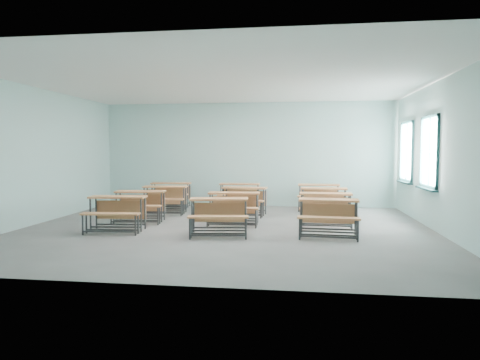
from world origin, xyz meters
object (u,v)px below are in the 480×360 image
at_px(desk_unit_r1c0, 139,201).
at_px(desk_unit_r3c2, 319,193).
at_px(desk_unit_r2c2, 324,197).
at_px(desk_unit_r2c1, 244,196).
at_px(desk_unit_r0c0, 116,208).
at_px(desk_unit_r1c1, 234,203).
at_px(desk_unit_r0c2, 328,212).
at_px(desk_unit_r3c1, 239,192).
at_px(desk_unit_r0c1, 219,211).
at_px(desk_unit_r2c0, 164,195).
at_px(desk_unit_r3c0, 170,191).
at_px(desk_unit_r1c2, 326,204).

relative_size(desk_unit_r1c0, desk_unit_r3c2, 1.04).
bearing_deg(desk_unit_r2c2, desk_unit_r2c1, -175.35).
xyz_separation_m(desk_unit_r0c0, desk_unit_r1c1, (2.36, 1.17, 0.00)).
distance_m(desk_unit_r0c0, desk_unit_r0c2, 4.46).
bearing_deg(desk_unit_r3c1, desk_unit_r0c1, -88.90).
height_order(desk_unit_r1c1, desk_unit_r2c2, same).
bearing_deg(desk_unit_r2c1, desk_unit_r2c0, -175.49).
height_order(desk_unit_r2c1, desk_unit_r2c2, same).
bearing_deg(desk_unit_r2c0, desk_unit_r3c0, 94.75).
distance_m(desk_unit_r1c2, desk_unit_r2c0, 4.47).
height_order(desk_unit_r1c1, desk_unit_r1c2, same).
distance_m(desk_unit_r3c0, desk_unit_r3c2, 4.44).
relative_size(desk_unit_r3c1, desk_unit_r3c2, 0.98).
bearing_deg(desk_unit_r1c0, desk_unit_r2c1, 23.84).
xyz_separation_m(desk_unit_r0c2, desk_unit_r3c0, (-4.45, 3.82, 0.00)).
distance_m(desk_unit_r0c1, desk_unit_r3c0, 4.56).
height_order(desk_unit_r2c0, desk_unit_r3c2, same).
relative_size(desk_unit_r2c2, desk_unit_r3c0, 0.99).
distance_m(desk_unit_r0c2, desk_unit_r1c2, 1.25).
relative_size(desk_unit_r0c2, desk_unit_r3c1, 1.03).
distance_m(desk_unit_r0c0, desk_unit_r1c1, 2.63).
height_order(desk_unit_r2c0, desk_unit_r3c1, same).
bearing_deg(desk_unit_r3c2, desk_unit_r2c2, -83.99).
bearing_deg(desk_unit_r3c0, desk_unit_r2c2, -18.85).
height_order(desk_unit_r0c2, desk_unit_r2c2, same).
bearing_deg(desk_unit_r0c2, desk_unit_r3c1, 124.79).
bearing_deg(desk_unit_r1c1, desk_unit_r3c2, 50.21).
relative_size(desk_unit_r0c2, desk_unit_r1c0, 0.97).
distance_m(desk_unit_r1c0, desk_unit_r1c2, 4.44).
bearing_deg(desk_unit_r2c1, desk_unit_r1c2, -27.25).
bearing_deg(desk_unit_r0c1, desk_unit_r1c0, 141.28).
xyz_separation_m(desk_unit_r1c2, desk_unit_r2c0, (-4.26, 1.34, 0.00)).
bearing_deg(desk_unit_r2c1, desk_unit_r1c0, -144.42).
relative_size(desk_unit_r0c0, desk_unit_r2c2, 1.02).
bearing_deg(desk_unit_r2c2, desk_unit_r1c0, -159.16).
height_order(desk_unit_r0c1, desk_unit_r1c2, same).
bearing_deg(desk_unit_r0c0, desk_unit_r0c1, -7.37).
bearing_deg(desk_unit_r3c1, desk_unit_r1c2, -48.03).
height_order(desk_unit_r0c0, desk_unit_r2c0, same).
distance_m(desk_unit_r1c0, desk_unit_r3c1, 3.36).
bearing_deg(desk_unit_r1c0, desk_unit_r2c2, 11.49).
bearing_deg(desk_unit_r1c2, desk_unit_r3c0, 151.10).
distance_m(desk_unit_r0c1, desk_unit_r2c0, 3.41).
relative_size(desk_unit_r0c0, desk_unit_r1c1, 1.03).
height_order(desk_unit_r0c1, desk_unit_r2c1, same).
xyz_separation_m(desk_unit_r0c0, desk_unit_r2c0, (0.22, 2.64, 0.00)).
bearing_deg(desk_unit_r1c0, desk_unit_r2c0, 76.55).
xyz_separation_m(desk_unit_r1c1, desk_unit_r3c2, (2.08, 2.71, 0.00)).
distance_m(desk_unit_r1c1, desk_unit_r3c0, 3.58).
height_order(desk_unit_r2c0, desk_unit_r2c2, same).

